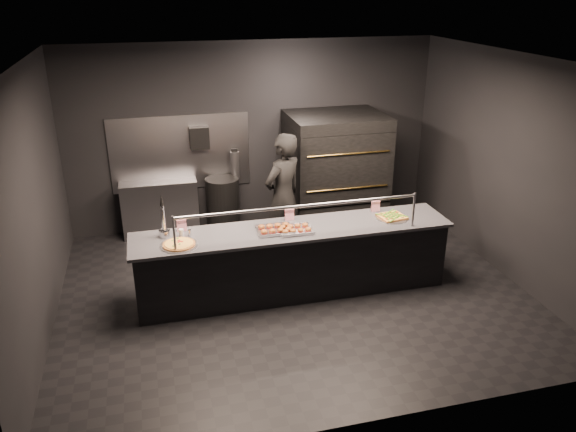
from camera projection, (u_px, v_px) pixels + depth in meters
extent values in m
plane|color=black|center=(293.00, 291.00, 7.49)|extent=(6.00, 6.00, 0.00)
plane|color=black|center=(294.00, 60.00, 6.33)|extent=(6.00, 6.00, 0.00)
cube|color=black|center=(254.00, 135.00, 9.14)|extent=(6.00, 0.04, 3.00)
cube|color=black|center=(371.00, 283.00, 4.68)|extent=(6.00, 0.04, 3.00)
cube|color=black|center=(33.00, 208.00, 6.22)|extent=(0.04, 5.00, 3.00)
cube|color=black|center=(507.00, 167.00, 7.60)|extent=(0.04, 5.00, 3.00)
cube|color=#99999E|center=(181.00, 153.00, 8.93)|extent=(2.20, 0.02, 1.20)
cube|color=black|center=(293.00, 262.00, 7.32)|extent=(4.00, 0.70, 0.88)
cube|color=#35353A|center=(294.00, 230.00, 7.14)|extent=(4.10, 0.78, 0.04)
cylinder|color=#99999E|center=(174.00, 234.00, 6.43)|extent=(0.03, 0.03, 0.45)
cylinder|color=#99999E|center=(414.00, 210.00, 7.13)|extent=(0.03, 0.03, 0.45)
cylinder|color=#99999E|center=(300.00, 206.00, 6.70)|extent=(3.00, 0.04, 0.04)
cube|color=black|center=(333.00, 210.00, 9.35)|extent=(1.50, 1.15, 0.60)
cube|color=black|center=(335.00, 176.00, 9.12)|extent=(1.50, 1.20, 0.55)
cube|color=black|center=(336.00, 143.00, 8.90)|extent=(1.50, 1.20, 0.55)
cube|color=black|center=(336.00, 120.00, 8.76)|extent=(1.50, 1.20, 0.18)
cylinder|color=gold|center=(348.00, 189.00, 8.56)|extent=(1.30, 0.02, 0.02)
cylinder|color=gold|center=(349.00, 154.00, 8.35)|extent=(1.30, 0.02, 0.02)
cube|color=#99999E|center=(160.00, 208.00, 9.02)|extent=(1.20, 0.35, 0.90)
cube|color=black|center=(199.00, 138.00, 8.82)|extent=(0.30, 0.20, 0.35)
cylinder|color=#B2B2B7|center=(235.00, 165.00, 9.15)|extent=(0.14, 0.14, 0.45)
cube|color=black|center=(234.00, 150.00, 9.05)|extent=(0.10, 0.06, 0.06)
cylinder|color=silver|center=(165.00, 233.00, 6.89)|extent=(0.14, 0.14, 0.08)
cylinder|color=silver|center=(163.00, 220.00, 6.82)|extent=(0.05, 0.05, 0.37)
cylinder|color=silver|center=(162.00, 210.00, 6.69)|extent=(0.02, 0.10, 0.02)
cone|color=black|center=(161.00, 200.00, 6.72)|extent=(0.05, 0.05, 0.14)
cylinder|color=silver|center=(179.00, 245.00, 6.67)|extent=(0.44, 0.44, 0.01)
cylinder|color=#AD6D37|center=(179.00, 244.00, 6.66)|extent=(0.39, 0.39, 0.02)
cylinder|color=gold|center=(179.00, 243.00, 6.66)|extent=(0.34, 0.34, 0.01)
cube|color=silver|center=(275.00, 230.00, 7.05)|extent=(0.49, 0.38, 0.02)
ellipsoid|color=#9D5221|center=(264.00, 232.00, 6.93)|extent=(0.09, 0.09, 0.05)
ellipsoid|color=#9D5221|center=(261.00, 227.00, 7.07)|extent=(0.09, 0.09, 0.05)
ellipsoid|color=#9D5221|center=(272.00, 231.00, 6.96)|extent=(0.09, 0.09, 0.05)
ellipsoid|color=#9D5221|center=(270.00, 226.00, 7.09)|extent=(0.09, 0.09, 0.05)
ellipsoid|color=#9D5221|center=(281.00, 230.00, 6.98)|extent=(0.09, 0.09, 0.05)
ellipsoid|color=#9D5221|center=(278.00, 225.00, 7.12)|extent=(0.09, 0.09, 0.05)
ellipsoid|color=#9D5221|center=(289.00, 229.00, 7.00)|extent=(0.09, 0.09, 0.05)
ellipsoid|color=#9D5221|center=(286.00, 224.00, 7.14)|extent=(0.09, 0.09, 0.05)
cube|color=silver|center=(295.00, 231.00, 7.05)|extent=(0.46, 0.35, 0.02)
ellipsoid|color=#9D5221|center=(285.00, 232.00, 6.94)|extent=(0.08, 0.08, 0.05)
ellipsoid|color=#9D5221|center=(283.00, 227.00, 7.07)|extent=(0.08, 0.08, 0.05)
ellipsoid|color=#9D5221|center=(293.00, 231.00, 6.96)|extent=(0.08, 0.08, 0.05)
ellipsoid|color=#9D5221|center=(290.00, 226.00, 7.09)|extent=(0.08, 0.08, 0.05)
ellipsoid|color=#9D5221|center=(301.00, 230.00, 6.98)|extent=(0.08, 0.08, 0.05)
ellipsoid|color=#9D5221|center=(298.00, 226.00, 7.11)|extent=(0.08, 0.08, 0.05)
ellipsoid|color=#9D5221|center=(308.00, 229.00, 7.01)|extent=(0.08, 0.08, 0.05)
ellipsoid|color=#9D5221|center=(305.00, 225.00, 7.13)|extent=(0.08, 0.08, 0.05)
cylinder|color=silver|center=(392.00, 218.00, 7.44)|extent=(0.42, 0.42, 0.01)
cube|color=#AD6D37|center=(392.00, 217.00, 7.43)|extent=(0.38, 0.35, 0.02)
cube|color=gold|center=(392.00, 216.00, 7.43)|extent=(0.36, 0.33, 0.01)
cube|color=#3C8E1C|center=(392.00, 215.00, 7.42)|extent=(0.34, 0.31, 0.01)
cylinder|color=silver|center=(181.00, 233.00, 6.88)|extent=(0.06, 0.06, 0.10)
cylinder|color=silver|center=(190.00, 233.00, 6.91)|extent=(0.05, 0.05, 0.08)
cube|color=white|center=(182.00, 225.00, 7.04)|extent=(0.12, 0.04, 0.15)
cube|color=white|center=(289.00, 215.00, 7.36)|extent=(0.12, 0.04, 0.15)
cube|color=white|center=(376.00, 206.00, 7.64)|extent=(0.12, 0.04, 0.15)
cylinder|color=black|center=(223.00, 205.00, 9.16)|extent=(0.54, 0.54, 0.90)
imported|color=black|center=(283.00, 197.00, 8.13)|extent=(0.82, 0.75, 1.88)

